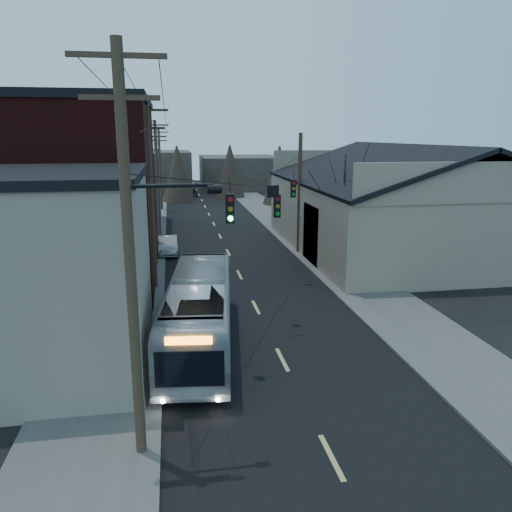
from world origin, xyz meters
The scene contains 14 objects.
ground centered at (0.00, 0.00, 0.00)m, with size 160.00×160.00×0.00m, color black.
road_surface centered at (0.00, 30.00, 0.01)m, with size 9.00×110.00×0.02m, color black.
sidewalk_left centered at (-6.50, 30.00, 0.06)m, with size 4.00×110.00×0.12m, color #474744.
sidewalk_right centered at (6.50, 30.00, 0.06)m, with size 4.00×110.00×0.12m, color #474744.
building_clapboard centered at (-9.00, 9.00, 3.50)m, with size 8.00×8.00×7.00m, color gray.
building_brick centered at (-10.00, 20.00, 5.00)m, with size 10.00×12.00×10.00m, color black.
building_left_far centered at (-9.50, 36.00, 3.50)m, with size 9.00×14.00×7.00m, color #322B28.
warehouse centered at (13.00, 25.00, 2.70)m, with size 16.16×20.60×7.73m.
building_far_left centered at (-6.00, 65.00, 3.00)m, with size 10.00×12.00×6.00m, color #322B28.
building_far_right centered at (7.00, 70.00, 2.50)m, with size 12.00×14.00×5.00m, color #322B28.
bare_tree centered at (6.50, 20.00, 3.60)m, with size 0.40×0.40×7.20m, color black.
utility_lines centered at (-3.11, 24.14, 4.95)m, with size 11.24×45.28×10.50m.
bus centered at (-3.00, 9.92, 1.46)m, with size 2.45×10.45×2.91m, color #A5ABB1.
parked_car centered at (-4.30, 26.41, 0.62)m, with size 1.32×3.78×1.24m, color #9C9EA3.
Camera 1 is at (-3.95, -9.14, 8.40)m, focal length 35.00 mm.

